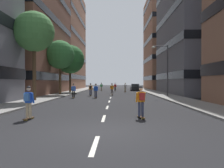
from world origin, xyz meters
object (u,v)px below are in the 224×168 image
Objects in this scene: street_tree_mid at (70,59)px; street_tree_far at (34,32)px; street_tree_near at (60,55)px; skater_3 at (28,100)px; skater_8 at (91,89)px; skater_6 at (112,89)px; streetlamp_right at (165,65)px; skater_7 at (101,86)px; skater_0 at (141,100)px; skater_1 at (96,90)px; parked_car_near at (135,88)px; skater_2 at (115,86)px; skater_5 at (74,90)px; skater_4 at (125,87)px.

street_tree_mid is 0.95× the size of street_tree_far.
skater_3 is (3.64, -20.53, -4.93)m from street_tree_near.
skater_8 is (4.68, 8.62, -5.98)m from street_tree_far.
skater_6 is at bearing 27.53° from skater_8.
streetlamp_right is at bearing -15.56° from street_tree_near.
skater_7 is (5.04, 26.05, -6.01)m from street_tree_far.
street_tree_far is at bearing -157.25° from streetlamp_right.
skater_0 is 20.14m from skater_6.
street_tree_mid reaches higher than skater_6.
skater_1 is (5.76, -12.38, -5.01)m from street_tree_mid.
streetlamp_right is 8.55m from skater_6.
parked_car_near is at bearing 52.17° from street_tree_near.
skater_2 is (-1.51, 33.74, -0.03)m from skater_0.
skater_6 and skater_7 have the same top height.
skater_3 and skater_8 have the same top height.
street_tree_far reaches higher than skater_1.
parked_car_near is 2.47× the size of skater_8.
skater_1 is 1.00× the size of skater_8.
skater_8 is (-1.09, 3.90, 0.03)m from skater_1.
skater_1 is (5.76, -5.36, -4.96)m from street_tree_near.
streetlamp_right is 3.65× the size of skater_1.
skater_1 is 1.00× the size of skater_7.
skater_7 is at bearing 84.74° from skater_5.
street_tree_far is 5.01× the size of skater_6.
skater_1 is at bearing 39.34° from street_tree_far.
streetlamp_right is 19.18m from skater_2.
skater_6 is (-1.95, 20.04, -0.03)m from skater_0.
skater_4 is (10.02, 2.89, -4.98)m from street_tree_mid.
skater_0 is at bearing -45.80° from street_tree_far.
street_tree_near is 7.99m from skater_5.
skater_8 is (-7.74, -17.44, 0.32)m from parked_car_near.
skater_5 reaches higher than parked_car_near.
street_tree_near reaches higher than skater_6.
skater_4 is (-2.39, -6.07, 0.32)m from parked_car_near.
streetlamp_right is 3.65× the size of skater_4.
skater_7 is at bearing 88.80° from skater_8.
street_tree_near is 9.30m from skater_1.
skater_8 is at bearing 61.53° from street_tree_far.
street_tree_mid reaches higher than skater_5.
streetlamp_right is 3.65× the size of skater_2.
street_tree_near is at bearing 100.05° from skater_3.
street_tree_far is at bearing 109.21° from skater_3.
skater_8 is at bearing -17.32° from street_tree_near.
skater_3 is 1.00× the size of skater_6.
parked_car_near is 2.47× the size of skater_4.
street_tree_mid is 4.74× the size of skater_0.
skater_6 is (7.65, 10.17, -6.01)m from street_tree_far.
skater_8 is (1.61, 4.04, 0.00)m from skater_5.
street_tree_near is 22.68m from skater_0.
street_tree_far reaches higher than skater_5.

